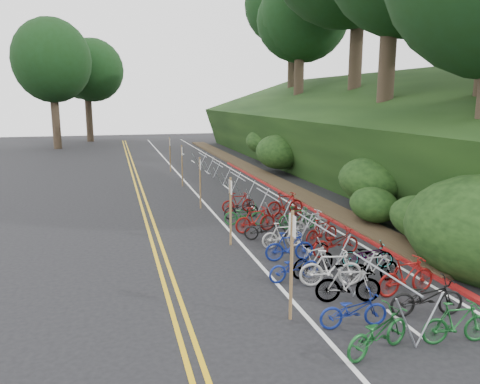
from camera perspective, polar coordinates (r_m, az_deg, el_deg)
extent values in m
plane|color=black|center=(12.51, 1.86, -13.45)|extent=(120.00, 120.00, 0.00)
cube|color=gold|center=(21.53, -11.56, -2.98)|extent=(0.12, 80.00, 0.01)
cube|color=gold|center=(21.55, -10.76, -2.93)|extent=(0.12, 80.00, 0.01)
cube|color=silver|center=(21.93, -3.32, -2.49)|extent=(0.12, 80.00, 0.01)
cube|color=silver|center=(23.14, 6.92, -1.83)|extent=(0.12, 80.00, 0.01)
cube|color=silver|center=(12.14, 19.47, -14.92)|extent=(0.10, 1.60, 0.01)
cube|color=silver|center=(17.02, 7.94, -6.70)|extent=(0.10, 1.60, 0.01)
cube|color=silver|center=(22.44, 1.94, -2.16)|extent=(0.10, 1.60, 0.01)
cube|color=silver|center=(28.10, -1.67, 0.60)|extent=(0.10, 1.60, 0.01)
cube|color=silver|center=(33.88, -4.06, 2.43)|extent=(0.10, 1.60, 0.01)
cube|color=silver|center=(39.73, -5.75, 3.72)|extent=(0.10, 1.60, 0.01)
cube|color=silver|center=(45.61, -7.01, 4.67)|extent=(0.10, 1.60, 0.01)
cube|color=maroon|center=(25.12, 6.27, -0.65)|extent=(0.25, 28.00, 0.10)
cube|color=black|center=(37.00, 12.02, 7.32)|extent=(12.32, 44.00, 9.11)
cube|color=#382819|center=(34.65, 1.31, 2.78)|extent=(1.40, 44.00, 0.16)
ellipsoid|color=#284C19|center=(17.91, 21.49, -3.03)|extent=(2.00, 2.80, 1.60)
ellipsoid|color=#284C19|center=(22.31, 15.63, 1.40)|extent=(2.60, 3.64, 2.08)
ellipsoid|color=#284C19|center=(28.03, 11.55, 4.45)|extent=(2.20, 3.08, 1.76)
ellipsoid|color=#284C19|center=(33.01, 4.65, 4.91)|extent=(3.00, 4.20, 2.40)
ellipsoid|color=#284C19|center=(38.87, 2.62, 6.15)|extent=(2.40, 3.36, 1.92)
ellipsoid|color=#284C19|center=(43.01, 2.65, 7.56)|extent=(2.80, 3.92, 2.24)
ellipsoid|color=#284C19|center=(20.25, 15.98, -1.49)|extent=(1.80, 2.52, 1.44)
ellipsoid|color=#284C19|center=(31.90, 9.65, 6.44)|extent=(3.20, 4.48, 2.56)
cylinder|color=#2D2319|center=(27.00, 17.34, 12.56)|extent=(0.88, 0.88, 7.10)
cylinder|color=#2D2319|center=(35.21, 13.85, 14.26)|extent=(0.93, 0.93, 8.05)
cylinder|color=#2D2319|center=(41.97, 7.15, 12.46)|extent=(0.85, 0.85, 6.63)
ellipsoid|color=black|center=(42.51, 7.36, 20.52)|extent=(8.84, 8.84, 8.40)
cylinder|color=#2D2319|center=(50.36, 6.35, 13.61)|extent=(0.90, 0.90, 7.58)
ellipsoid|color=black|center=(51.11, 6.53, 21.41)|extent=(10.52, 10.52, 10.00)
cylinder|color=#2D2319|center=(53.19, -21.54, 8.24)|extent=(0.83, 0.83, 6.16)
ellipsoid|color=black|center=(53.26, -21.99, 14.26)|extent=(8.42, 8.42, 8.00)
cylinder|color=#2D2319|center=(60.95, -17.91, 8.55)|extent=(0.80, 0.80, 5.68)
ellipsoid|color=black|center=(60.96, -18.20, 13.29)|extent=(7.37, 7.37, 7.00)
cylinder|color=#9398A2|center=(11.72, 17.15, -9.32)|extent=(0.05, 2.91, 0.05)
cylinder|color=#9398A2|center=(10.78, 19.61, -14.86)|extent=(0.61, 0.04, 1.19)
cylinder|color=#9398A2|center=(11.09, 22.06, -14.28)|extent=(0.61, 0.04, 1.19)
cylinder|color=#9398A2|center=(12.89, 12.67, -10.05)|extent=(0.61, 0.04, 1.19)
cylinder|color=#9398A2|center=(13.15, 14.86, -9.72)|extent=(0.61, 0.04, 1.19)
cylinder|color=#9398A2|center=(15.78, 9.14, -3.84)|extent=(0.05, 3.00, 0.05)
cylinder|color=#9398A2|center=(14.62, 10.33, -7.48)|extent=(0.58, 0.04, 1.13)
cylinder|color=#9398A2|center=(14.86, 12.29, -7.24)|extent=(0.58, 0.04, 1.13)
cylinder|color=#9398A2|center=(17.06, 6.29, -4.60)|extent=(0.58, 0.04, 1.13)
cylinder|color=#9398A2|center=(17.27, 8.02, -4.45)|extent=(0.58, 0.04, 1.13)
cylinder|color=#9398A2|center=(20.31, 3.35, -0.30)|extent=(0.05, 3.00, 0.05)
cylinder|color=#9398A2|center=(19.06, 3.87, -2.86)|extent=(0.58, 0.04, 1.13)
cylinder|color=#9398A2|center=(19.24, 5.45, -2.75)|extent=(0.58, 0.04, 1.13)
cylinder|color=#9398A2|center=(21.65, 1.45, -1.11)|extent=(0.58, 0.04, 1.13)
cylinder|color=#9398A2|center=(21.81, 2.86, -1.03)|extent=(0.58, 0.04, 1.13)
cylinder|color=#9398A2|center=(25.02, -0.29, 1.93)|extent=(0.05, 3.00, 0.05)
cylinder|color=#9398A2|center=(23.72, -0.07, 0.00)|extent=(0.58, 0.04, 1.13)
cylinder|color=#9398A2|center=(23.87, 1.23, 0.07)|extent=(0.58, 0.04, 1.13)
cylinder|color=#9398A2|center=(26.38, -1.66, 1.15)|extent=(0.58, 0.04, 1.13)
cylinder|color=#9398A2|center=(26.52, -0.48, 1.21)|extent=(0.58, 0.04, 1.13)
cylinder|color=#9398A2|center=(29.82, -2.77, 3.45)|extent=(0.05, 3.00, 0.05)
cylinder|color=#9398A2|center=(28.50, -2.70, 1.91)|extent=(0.58, 0.04, 1.13)
cylinder|color=#9398A2|center=(28.62, -1.61, 1.96)|extent=(0.58, 0.04, 1.13)
cylinder|color=#9398A2|center=(31.20, -3.82, 2.72)|extent=(0.58, 0.04, 1.13)
cylinder|color=#9398A2|center=(31.32, -2.82, 2.76)|extent=(0.58, 0.04, 1.13)
cylinder|color=#9398A2|center=(34.68, -4.57, 4.54)|extent=(0.05, 3.00, 0.05)
cylinder|color=#9398A2|center=(33.34, -4.58, 3.26)|extent=(0.58, 0.04, 1.13)
cylinder|color=#9398A2|center=(33.45, -3.63, 3.30)|extent=(0.58, 0.04, 1.13)
cylinder|color=#9398A2|center=(36.07, -5.41, 3.86)|extent=(0.58, 0.04, 1.13)
cylinder|color=#9398A2|center=(36.17, -4.53, 3.90)|extent=(0.58, 0.04, 1.13)
cylinder|color=brown|center=(11.26, 6.28, -8.98)|extent=(0.08, 0.08, 2.70)
cube|color=silver|center=(10.95, 6.39, -4.07)|extent=(0.02, 0.40, 0.50)
cylinder|color=brown|center=(16.81, -1.16, -2.40)|extent=(0.08, 0.08, 2.50)
cube|color=silver|center=(16.62, -1.17, 0.62)|extent=(0.02, 0.40, 0.50)
cylinder|color=brown|center=(22.56, -4.88, 1.11)|extent=(0.08, 0.08, 2.50)
cube|color=silver|center=(22.42, -4.91, 3.37)|extent=(0.02, 0.40, 0.50)
cylinder|color=brown|center=(28.41, -7.07, 3.18)|extent=(0.08, 0.08, 2.50)
cube|color=silver|center=(28.30, -7.12, 4.99)|extent=(0.02, 0.40, 0.50)
cylinder|color=brown|center=(34.31, -8.52, 4.54)|extent=(0.08, 0.08, 2.50)
cube|color=silver|center=(34.22, -8.57, 6.04)|extent=(0.02, 0.40, 0.50)
imported|color=navy|center=(13.89, 6.60, -9.02)|extent=(0.78, 1.69, 0.86)
imported|color=#144C1E|center=(10.53, 16.45, -16.05)|extent=(1.22, 1.94, 0.96)
imported|color=#144C1E|center=(11.50, 24.92, -14.24)|extent=(0.64, 1.65, 0.97)
imported|color=navy|center=(11.47, 13.67, -13.78)|extent=(0.70, 1.70, 0.87)
imported|color=black|center=(12.55, 21.82, -11.79)|extent=(0.92, 1.93, 0.98)
imported|color=slate|center=(12.70, 13.06, -10.83)|extent=(0.88, 1.79, 1.04)
imported|color=maroon|center=(13.58, 19.62, -9.61)|extent=(0.65, 1.84, 1.08)
imported|color=beige|center=(13.61, 11.04, -9.08)|extent=(0.88, 1.88, 1.09)
imported|color=slate|center=(14.18, 16.10, -8.78)|extent=(0.48, 1.59, 0.95)
imported|color=slate|center=(14.31, 8.94, -8.17)|extent=(0.99, 1.71, 0.99)
imported|color=slate|center=(15.35, 15.27, -7.39)|extent=(1.04, 1.70, 0.84)
imported|color=navy|center=(15.47, 6.05, -6.62)|extent=(0.64, 1.67, 0.98)
imported|color=maroon|center=(16.20, 11.59, -6.01)|extent=(0.87, 1.87, 0.95)
imported|color=beige|center=(16.79, 5.20, -5.24)|extent=(0.45, 1.55, 0.93)
imported|color=maroon|center=(17.35, 9.95, -4.75)|extent=(1.02, 1.67, 0.97)
imported|color=black|center=(17.63, 3.12, -4.56)|extent=(1.04, 1.69, 0.84)
imported|color=#9E9EA3|center=(18.28, 8.51, -3.74)|extent=(0.79, 1.80, 1.05)
imported|color=maroon|center=(18.61, 1.89, -3.36)|extent=(0.72, 1.79, 1.04)
imported|color=#144C1E|center=(19.20, 7.05, -3.13)|extent=(0.63, 1.62, 0.95)
imported|color=#144C1E|center=(19.66, 0.55, -2.77)|extent=(0.98, 1.80, 0.90)
imported|color=maroon|center=(20.07, 5.81, -2.58)|extent=(1.15, 1.75, 0.87)
imported|color=black|center=(20.78, 0.15, -2.03)|extent=(0.83, 1.73, 0.87)
imported|color=maroon|center=(21.32, 5.52, -1.43)|extent=(0.68, 1.86, 1.09)
imported|color=maroon|center=(21.79, -0.20, -1.29)|extent=(0.50, 1.60, 0.95)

